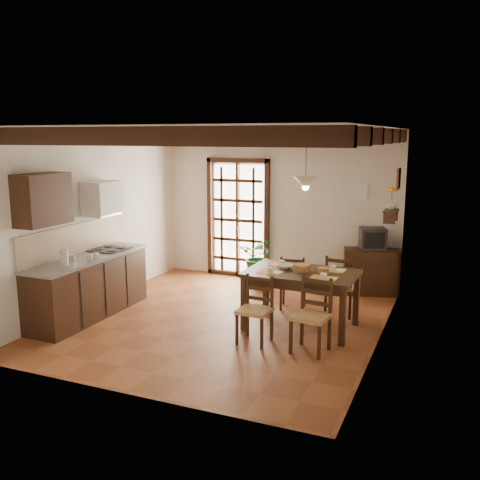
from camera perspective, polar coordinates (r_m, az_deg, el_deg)
The scene contains 25 objects.
ground_plane at distance 8.03m, azimuth -1.78°, elevation -8.53°, with size 5.00×5.00×0.00m, color brown.
room_shell at distance 7.62m, azimuth -1.86°, elevation 4.44°, with size 4.52×5.02×2.81m.
ceiling_beams at distance 7.57m, azimuth -1.91°, elevation 11.03°, with size 4.50×4.34×0.20m.
french_door at distance 10.24m, azimuth -0.21°, elevation 2.55°, with size 1.26×0.11×2.32m.
kitchen_counter at distance 8.40m, azimuth -15.83°, elevation -4.70°, with size 0.64×2.25×1.38m.
upper_cabinet at distance 7.69m, azimuth -20.31°, elevation 4.08°, with size 0.35×0.80×0.70m, color black.
range_hood at distance 8.64m, azimuth -14.50°, elevation 4.34°, with size 0.38×0.60×0.54m.
counter_items at distance 8.35m, azimuth -15.62°, elevation -1.34°, with size 0.50×1.43×0.25m.
dining_table at distance 7.57m, azimuth 6.56°, elevation -4.11°, with size 1.55×1.02×0.83m.
chair_near_left at distance 7.13m, azimuth 1.60°, elevation -8.74°, with size 0.43×0.41×0.89m.
chair_near_right at distance 6.88m, azimuth 7.56°, elevation -9.42°, with size 0.48×0.46×0.95m.
chair_far_left at distance 8.52m, azimuth 5.67°, elevation -5.51°, with size 0.46×0.44×0.86m.
chair_far_right at distance 8.32m, azimuth 10.66°, elevation -5.90°, with size 0.44×0.42×0.94m.
table_setting at distance 7.52m, azimuth 6.60°, elevation -2.52°, with size 1.11×0.74×0.10m.
table_bowl at distance 7.67m, azimuth 4.77°, elevation -2.85°, with size 0.22×0.22×0.05m, color white.
sideboard at distance 9.49m, azimuth 13.79°, elevation -3.29°, with size 0.92×0.42×0.79m, color black.
crt_tv at distance 9.36m, azimuth 13.95°, elevation 0.16°, with size 0.53×0.51×0.36m.
fuse_box at distance 9.55m, azimuth 12.73°, elevation 5.13°, with size 0.25×0.03×0.32m, color white.
plant_pot at distance 9.77m, azimuth 2.02°, elevation -4.27°, with size 0.36×0.36×0.22m, color maroon.
potted_plant at distance 9.66m, azimuth 2.04°, elevation -1.64°, with size 1.70×1.45×1.89m, color #144C19.
wall_shelf at distance 8.62m, azimuth 15.80°, elevation 2.76°, with size 0.20×0.42×0.20m.
shelf_vase at distance 8.60m, azimuth 15.85°, elevation 3.68°, with size 0.15×0.15×0.15m, color #B2BFB2.
shelf_flowers at distance 8.58m, azimuth 15.93°, elevation 5.05°, with size 0.14×0.14×0.36m.
framed_picture at distance 8.55m, azimuth 16.55°, elevation 6.30°, with size 0.03×0.32×0.32m.
pendant_lamp at distance 7.43m, azimuth 7.01°, elevation 6.23°, with size 0.36×0.36×0.84m.
Camera 1 is at (3.15, -6.88, 2.70)m, focal length 40.00 mm.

